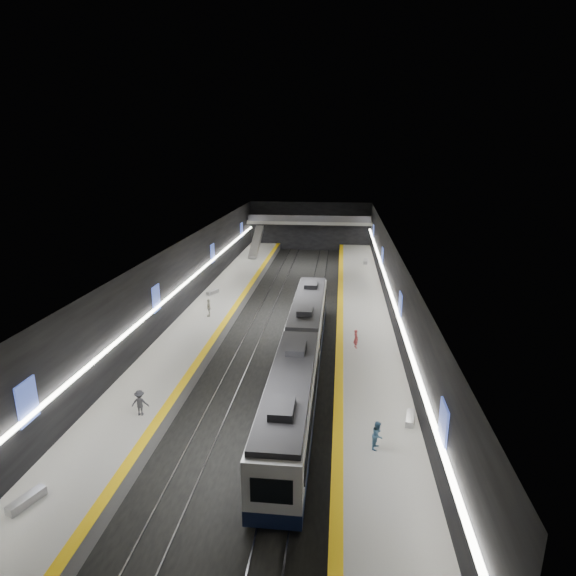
# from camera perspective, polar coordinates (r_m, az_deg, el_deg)

# --- Properties ---
(ground) EXTENTS (70.00, 70.00, 0.00)m
(ground) POSITION_cam_1_polar(r_m,az_deg,el_deg) (47.72, -0.22, -3.93)
(ground) COLOR black
(ground) RESTS_ON ground
(ceiling) EXTENTS (20.00, 70.00, 0.04)m
(ceiling) POSITION_cam_1_polar(r_m,az_deg,el_deg) (45.59, -0.23, 5.55)
(ceiling) COLOR beige
(ceiling) RESTS_ON wall_left
(wall_left) EXTENTS (0.04, 70.00, 8.00)m
(wall_left) POSITION_cam_1_polar(r_m,az_deg,el_deg) (48.62, -12.02, 1.03)
(wall_left) COLOR black
(wall_left) RESTS_ON ground
(wall_right) EXTENTS (0.04, 70.00, 8.00)m
(wall_right) POSITION_cam_1_polar(r_m,az_deg,el_deg) (46.48, 12.11, 0.32)
(wall_right) COLOR black
(wall_right) RESTS_ON ground
(wall_back) EXTENTS (20.00, 0.04, 8.00)m
(wall_back) POSITION_cam_1_polar(r_m,az_deg,el_deg) (80.64, 2.62, 7.32)
(wall_back) COLOR black
(wall_back) RESTS_ON ground
(platform_left) EXTENTS (5.00, 70.00, 1.00)m
(platform_left) POSITION_cam_1_polar(r_m,az_deg,el_deg) (48.93, -9.00, -3.00)
(platform_left) COLOR slate
(platform_left) RESTS_ON ground
(tile_surface_left) EXTENTS (5.00, 70.00, 0.02)m
(tile_surface_left) POSITION_cam_1_polar(r_m,az_deg,el_deg) (48.76, -9.02, -2.44)
(tile_surface_left) COLOR #B2B2AC
(tile_surface_left) RESTS_ON platform_left
(tactile_strip_left) EXTENTS (0.60, 70.00, 0.02)m
(tactile_strip_left) POSITION_cam_1_polar(r_m,az_deg,el_deg) (48.24, -6.50, -2.53)
(tactile_strip_left) COLOR yellow
(tactile_strip_left) RESTS_ON platform_left
(platform_right) EXTENTS (5.00, 70.00, 1.00)m
(platform_right) POSITION_cam_1_polar(r_m,az_deg,el_deg) (47.34, 8.85, -3.66)
(platform_right) COLOR slate
(platform_right) RESTS_ON ground
(tile_surface_right) EXTENTS (5.00, 70.00, 0.02)m
(tile_surface_right) POSITION_cam_1_polar(r_m,az_deg,el_deg) (47.17, 8.88, -3.08)
(tile_surface_right) COLOR #B2B2AC
(tile_surface_right) RESTS_ON platform_right
(tactile_strip_right) EXTENTS (0.60, 70.00, 0.02)m
(tactile_strip_right) POSITION_cam_1_polar(r_m,az_deg,el_deg) (47.11, 6.20, -2.99)
(tactile_strip_right) COLOR yellow
(tactile_strip_right) RESTS_ON platform_right
(rails) EXTENTS (6.52, 70.00, 0.12)m
(rails) POSITION_cam_1_polar(r_m,az_deg,el_deg) (47.70, -0.22, -3.87)
(rails) COLOR gray
(rails) RESTS_ON ground
(train) EXTENTS (2.69, 30.05, 3.60)m
(train) POSITION_cam_1_polar(r_m,az_deg,el_deg) (35.23, 1.54, -7.63)
(train) COLOR #0F1837
(train) RESTS_ON ground
(ad_posters) EXTENTS (19.94, 53.50, 2.20)m
(ad_posters) POSITION_cam_1_polar(r_m,az_deg,el_deg) (47.33, -0.09, 1.60)
(ad_posters) COLOR #3F55BE
(ad_posters) RESTS_ON wall_left
(cove_light_left) EXTENTS (0.25, 68.60, 0.12)m
(cove_light_left) POSITION_cam_1_polar(r_m,az_deg,el_deg) (48.61, -11.78, 0.80)
(cove_light_left) COLOR white
(cove_light_left) RESTS_ON wall_left
(cove_light_right) EXTENTS (0.25, 68.60, 0.12)m
(cove_light_right) POSITION_cam_1_polar(r_m,az_deg,el_deg) (46.51, 11.86, 0.09)
(cove_light_right) COLOR white
(cove_light_right) RESTS_ON wall_right
(mezzanine_bridge) EXTENTS (20.00, 3.00, 1.50)m
(mezzanine_bridge) POSITION_cam_1_polar(r_m,az_deg,el_deg) (78.44, 2.53, 7.83)
(mezzanine_bridge) COLOR gray
(mezzanine_bridge) RESTS_ON wall_left
(escalator) EXTENTS (1.20, 7.50, 3.92)m
(escalator) POSITION_cam_1_polar(r_m,az_deg,el_deg) (72.90, -3.78, 5.47)
(escalator) COLOR #99999E
(escalator) RESTS_ON platform_left
(bench_left_near) EXTENTS (1.06, 1.84, 0.43)m
(bench_left_near) POSITION_cam_1_polar(r_m,az_deg,el_deg) (26.39, -28.59, -21.25)
(bench_left_near) COLOR #99999E
(bench_left_near) RESTS_ON platform_left
(bench_left_far) EXTENTS (1.10, 1.72, 0.41)m
(bench_left_far) POSITION_cam_1_polar(r_m,az_deg,el_deg) (53.64, -8.93, -0.49)
(bench_left_far) COLOR #99999E
(bench_left_far) RESTS_ON platform_left
(bench_right_near) EXTENTS (0.76, 1.69, 0.40)m
(bench_right_near) POSITION_cam_1_polar(r_m,az_deg,el_deg) (30.10, 14.28, -14.74)
(bench_right_near) COLOR #99999E
(bench_right_near) RESTS_ON platform_right
(bench_right_far) EXTENTS (0.73, 2.02, 0.48)m
(bench_right_far) POSITION_cam_1_polar(r_m,az_deg,el_deg) (68.16, 9.18, 3.12)
(bench_right_far) COLOR #99999E
(bench_right_far) RESTS_ON platform_right
(passenger_right_a) EXTENTS (0.55, 0.65, 1.53)m
(passenger_right_a) POSITION_cam_1_polar(r_m,az_deg,el_deg) (39.10, 8.05, -6.00)
(passenger_right_a) COLOR #CB4B50
(passenger_right_a) RESTS_ON platform_right
(passenger_right_b) EXTENTS (0.83, 0.93, 1.59)m
(passenger_right_b) POSITION_cam_1_polar(r_m,az_deg,el_deg) (27.10, 10.58, -16.78)
(passenger_right_b) COLOR teal
(passenger_right_b) RESTS_ON platform_right
(passenger_left_a) EXTENTS (0.59, 1.07, 1.74)m
(passenger_left_a) POSITION_cam_1_polar(r_m,az_deg,el_deg) (46.37, -9.36, -2.32)
(passenger_left_a) COLOR beige
(passenger_left_a) RESTS_ON platform_left
(passenger_left_b) EXTENTS (1.10, 0.71, 1.60)m
(passenger_left_b) POSITION_cam_1_polar(r_m,az_deg,el_deg) (30.84, -17.14, -12.89)
(passenger_left_b) COLOR #3A3B41
(passenger_left_b) RESTS_ON platform_left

